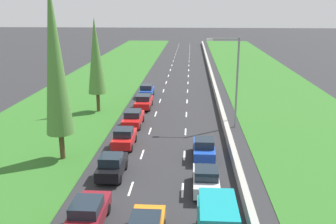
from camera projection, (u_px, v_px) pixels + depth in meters
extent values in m
plane|color=#28282B|center=(178.00, 79.00, 62.36)|extent=(300.00, 300.00, 0.00)
cube|color=#2D6623|center=(103.00, 78.00, 63.11)|extent=(14.00, 140.00, 0.04)
cube|color=#2D6623|center=(264.00, 80.00, 61.51)|extent=(14.00, 140.00, 0.04)
cube|color=#9E9B93|center=(212.00, 77.00, 61.91)|extent=(0.44, 120.00, 0.85)
cube|color=white|center=(131.00, 189.00, 25.05)|extent=(0.14, 2.00, 0.01)
cube|color=white|center=(142.00, 154.00, 30.81)|extent=(0.14, 2.00, 0.01)
cube|color=white|center=(150.00, 131.00, 36.57)|extent=(0.14, 2.00, 0.01)
cube|color=white|center=(156.00, 114.00, 42.32)|extent=(0.14, 2.00, 0.01)
cube|color=white|center=(160.00, 101.00, 48.08)|extent=(0.14, 2.00, 0.01)
cube|color=white|center=(163.00, 91.00, 53.83)|extent=(0.14, 2.00, 0.01)
cube|color=white|center=(166.00, 82.00, 59.59)|extent=(0.14, 2.00, 0.01)
cube|color=white|center=(168.00, 76.00, 65.34)|extent=(0.14, 2.00, 0.01)
cube|color=white|center=(170.00, 70.00, 71.10)|extent=(0.14, 2.00, 0.01)
cube|color=white|center=(172.00, 65.00, 76.86)|extent=(0.14, 2.00, 0.01)
cube|color=white|center=(173.00, 61.00, 82.61)|extent=(0.14, 2.00, 0.01)
cube|color=white|center=(175.00, 57.00, 88.37)|extent=(0.14, 2.00, 0.01)
cube|color=white|center=(176.00, 54.00, 94.12)|extent=(0.14, 2.00, 0.01)
cube|color=white|center=(177.00, 51.00, 99.88)|extent=(0.14, 2.00, 0.01)
cube|color=white|center=(177.00, 49.00, 105.63)|extent=(0.14, 2.00, 0.01)
cube|color=white|center=(178.00, 47.00, 111.39)|extent=(0.14, 2.00, 0.01)
cube|color=white|center=(179.00, 45.00, 117.14)|extent=(0.14, 2.00, 0.01)
cube|color=white|center=(183.00, 190.00, 24.85)|extent=(0.14, 2.00, 0.01)
cube|color=white|center=(184.00, 155.00, 30.60)|extent=(0.14, 2.00, 0.01)
cube|color=white|center=(186.00, 132.00, 36.36)|extent=(0.14, 2.00, 0.01)
cube|color=white|center=(186.00, 114.00, 42.11)|extent=(0.14, 2.00, 0.01)
cube|color=white|center=(187.00, 101.00, 47.87)|extent=(0.14, 2.00, 0.01)
cube|color=white|center=(188.00, 91.00, 53.62)|extent=(0.14, 2.00, 0.01)
cube|color=white|center=(188.00, 83.00, 59.38)|extent=(0.14, 2.00, 0.01)
cube|color=white|center=(188.00, 76.00, 65.14)|extent=(0.14, 2.00, 0.01)
cube|color=white|center=(189.00, 70.00, 70.89)|extent=(0.14, 2.00, 0.01)
cube|color=white|center=(189.00, 65.00, 76.65)|extent=(0.14, 2.00, 0.01)
cube|color=white|center=(189.00, 61.00, 82.40)|extent=(0.14, 2.00, 0.01)
cube|color=white|center=(189.00, 58.00, 88.16)|extent=(0.14, 2.00, 0.01)
cube|color=white|center=(189.00, 54.00, 93.91)|extent=(0.14, 2.00, 0.01)
cube|color=white|center=(190.00, 52.00, 99.67)|extent=(0.14, 2.00, 0.01)
cube|color=white|center=(190.00, 49.00, 105.43)|extent=(0.14, 2.00, 0.01)
cube|color=white|center=(190.00, 47.00, 111.18)|extent=(0.14, 2.00, 0.01)
cube|color=white|center=(190.00, 45.00, 116.94)|extent=(0.14, 2.00, 0.01)
cube|color=maroon|center=(88.00, 216.00, 20.58)|extent=(1.76, 4.50, 0.72)
cube|color=#19232D|center=(86.00, 207.00, 20.25)|extent=(1.56, 1.90, 0.60)
cylinder|color=black|center=(81.00, 208.00, 22.06)|extent=(0.22, 0.64, 0.64)
cylinder|color=black|center=(108.00, 209.00, 21.97)|extent=(0.22, 0.64, 0.64)
cube|color=black|center=(112.00, 167.00, 26.77)|extent=(1.68, 3.90, 0.76)
cube|color=#19232D|center=(111.00, 160.00, 26.29)|extent=(1.52, 1.60, 0.64)
cylinder|color=black|center=(106.00, 165.00, 28.08)|extent=(0.22, 0.64, 0.64)
cylinder|color=black|center=(126.00, 165.00, 27.99)|extent=(0.22, 0.64, 0.64)
cylinder|color=black|center=(98.00, 179.00, 25.76)|extent=(0.22, 0.64, 0.64)
cylinder|color=black|center=(120.00, 180.00, 25.67)|extent=(0.22, 0.64, 0.64)
cube|color=red|center=(125.00, 139.00, 32.45)|extent=(1.68, 3.90, 0.76)
cube|color=#19232D|center=(124.00, 132.00, 31.97)|extent=(1.52, 1.60, 0.64)
cylinder|color=black|center=(119.00, 138.00, 33.76)|extent=(0.22, 0.64, 0.64)
cylinder|color=black|center=(135.00, 138.00, 33.67)|extent=(0.22, 0.64, 0.64)
cylinder|color=black|center=(113.00, 148.00, 31.44)|extent=(0.22, 0.64, 0.64)
cylinder|color=black|center=(131.00, 148.00, 31.35)|extent=(0.22, 0.64, 0.64)
cube|color=teal|center=(218.00, 214.00, 17.86)|extent=(1.80, 3.10, 1.10)
cube|color=silver|center=(206.00, 181.00, 24.64)|extent=(1.68, 3.90, 0.76)
cube|color=#19232D|center=(206.00, 173.00, 24.16)|extent=(1.52, 1.60, 0.64)
cylinder|color=black|center=(194.00, 178.00, 25.95)|extent=(0.22, 0.64, 0.64)
cylinder|color=black|center=(216.00, 178.00, 25.86)|extent=(0.22, 0.64, 0.64)
cylinder|color=black|center=(194.00, 195.00, 23.63)|extent=(0.22, 0.64, 0.64)
cylinder|color=black|center=(218.00, 195.00, 23.54)|extent=(0.22, 0.64, 0.64)
cube|color=red|center=(133.00, 119.00, 38.08)|extent=(1.76, 4.50, 0.72)
cube|color=#19232D|center=(133.00, 113.00, 37.75)|extent=(1.56, 1.90, 0.60)
cylinder|color=black|center=(128.00, 118.00, 39.56)|extent=(0.22, 0.64, 0.64)
cylinder|color=black|center=(143.00, 119.00, 39.47)|extent=(0.22, 0.64, 0.64)
cylinder|color=black|center=(123.00, 127.00, 36.89)|extent=(0.22, 0.64, 0.64)
cylinder|color=black|center=(139.00, 127.00, 36.79)|extent=(0.22, 0.64, 0.64)
cube|color=#1E47B7|center=(204.00, 150.00, 29.99)|extent=(1.68, 3.90, 0.76)
cube|color=#19232D|center=(204.00, 143.00, 29.51)|extent=(1.52, 1.60, 0.64)
cylinder|color=black|center=(194.00, 148.00, 31.30)|extent=(0.22, 0.64, 0.64)
cylinder|color=black|center=(212.00, 149.00, 31.21)|extent=(0.22, 0.64, 0.64)
cylinder|color=black|center=(194.00, 160.00, 28.98)|extent=(0.22, 0.64, 0.64)
cylinder|color=black|center=(214.00, 160.00, 28.89)|extent=(0.22, 0.64, 0.64)
cube|color=#19232D|center=(145.00, 224.00, 18.65)|extent=(1.56, 1.90, 0.60)
cylinder|color=black|center=(134.00, 224.00, 20.46)|extent=(0.22, 0.64, 0.64)
cube|color=red|center=(144.00, 102.00, 44.64)|extent=(1.76, 4.50, 0.72)
cube|color=#19232D|center=(144.00, 97.00, 44.31)|extent=(1.56, 1.90, 0.60)
cylinder|color=black|center=(139.00, 102.00, 46.12)|extent=(0.22, 0.64, 0.64)
cylinder|color=black|center=(152.00, 103.00, 46.03)|extent=(0.22, 0.64, 0.64)
cylinder|color=black|center=(136.00, 108.00, 43.45)|extent=(0.22, 0.64, 0.64)
cylinder|color=black|center=(149.00, 109.00, 43.35)|extent=(0.22, 0.64, 0.64)
cube|color=#1E47B7|center=(147.00, 92.00, 50.14)|extent=(1.68, 3.90, 0.76)
cube|color=#19232D|center=(146.00, 87.00, 49.65)|extent=(1.52, 1.60, 0.64)
cylinder|color=black|center=(142.00, 92.00, 51.45)|extent=(0.22, 0.64, 0.64)
cylinder|color=black|center=(153.00, 92.00, 51.36)|extent=(0.22, 0.64, 0.64)
cylinder|color=black|center=(140.00, 96.00, 49.13)|extent=(0.22, 0.64, 0.64)
cylinder|color=black|center=(151.00, 97.00, 49.04)|extent=(0.22, 0.64, 0.64)
cylinder|color=#4C3823|center=(62.00, 146.00, 29.69)|extent=(0.41, 0.41, 2.20)
cone|color=#4C7F38|center=(55.00, 58.00, 27.76)|extent=(2.15, 2.15, 11.83)
cylinder|color=#4C3823|center=(98.00, 102.00, 43.11)|extent=(0.40, 0.40, 2.20)
cone|color=#4C7F38|center=(96.00, 56.00, 41.63)|extent=(2.07, 2.07, 8.50)
cylinder|color=gray|center=(237.00, 84.00, 36.57)|extent=(0.20, 0.20, 9.00)
cylinder|color=gray|center=(225.00, 39.00, 35.45)|extent=(2.80, 0.12, 0.12)
cube|color=silver|center=(210.00, 40.00, 35.56)|extent=(0.60, 0.28, 0.20)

